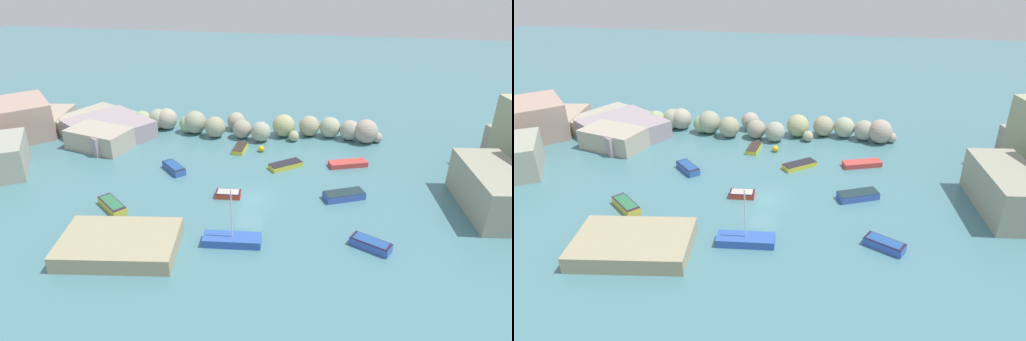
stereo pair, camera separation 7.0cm
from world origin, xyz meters
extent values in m
plane|color=teal|center=(0.00, 0.00, 0.00)|extent=(160.00, 160.00, 0.00)
cube|color=#ABA58F|center=(-20.75, 13.43, 0.84)|extent=(11.54, 11.18, 1.69)
cube|color=tan|center=(-28.70, 13.41, 0.92)|extent=(7.61, 7.71, 1.84)
cube|color=tan|center=(-29.88, 9.49, 2.12)|extent=(11.25, 11.16, 4.24)
cube|color=tan|center=(-29.84, 12.05, 1.42)|extent=(7.08, 7.08, 2.84)
cube|color=#A49298|center=(-18.66, 11.51, 1.05)|extent=(11.41, 11.26, 2.10)
cube|color=#B4A792|center=(-18.41, 8.62, 1.09)|extent=(7.49, 5.59, 2.19)
cube|color=#9C9C84|center=(20.58, 1.67, 1.88)|extent=(5.30, 9.34, 3.77)
sphere|color=#9BAC7A|center=(-15.81, 14.57, 1.17)|extent=(2.33, 2.33, 2.33)
sphere|color=#9CA489|center=(-13.98, 15.26, 1.22)|extent=(2.44, 2.44, 2.44)
sphere|color=#B0A591|center=(-12.91, 15.31, 1.27)|extent=(2.54, 2.54, 2.54)
sphere|color=#96B17B|center=(-10.00, 14.55, 1.06)|extent=(2.13, 2.13, 2.13)
sphere|color=#9DA183|center=(-9.13, 14.53, 1.35)|extent=(2.70, 2.70, 2.70)
sphere|color=tan|center=(-6.50, 13.72, 1.22)|extent=(2.44, 2.44, 2.44)
sphere|color=#AAA18F|center=(-4.49, 16.33, 1.09)|extent=(2.18, 2.18, 2.18)
sphere|color=#A49A85|center=(-3.31, 13.90, 1.10)|extent=(2.21, 2.21, 2.21)
sphere|color=#A1A991|center=(-1.02, 13.33, 1.15)|extent=(2.30, 2.30, 2.30)
sphere|color=tan|center=(1.42, 15.22, 1.31)|extent=(2.63, 2.63, 2.63)
sphere|color=#A9AC83|center=(2.75, 13.89, 0.62)|extent=(1.24, 1.24, 1.24)
sphere|color=tan|center=(4.37, 15.87, 1.20)|extent=(2.41, 2.41, 2.41)
sphere|color=#AAB190|center=(6.78, 15.84, 1.20)|extent=(2.41, 2.41, 2.41)
sphere|color=#A8A18F|center=(9.07, 15.35, 1.17)|extent=(2.34, 2.34, 2.34)
sphere|color=#B09F8E|center=(10.85, 14.85, 1.35)|extent=(2.71, 2.71, 2.71)
sphere|color=tan|center=(12.17, 15.06, 0.60)|extent=(1.20, 1.20, 1.20)
cube|color=tan|center=(-8.16, -9.14, 0.63)|extent=(9.23, 6.69, 1.27)
sphere|color=gold|center=(-0.49, 10.37, 0.35)|extent=(0.69, 0.69, 0.69)
cube|color=#3B59B3|center=(8.38, 1.45, 0.31)|extent=(3.89, 2.76, 0.61)
cube|color=#1D3137|center=(8.38, 1.45, 0.64)|extent=(3.81, 2.70, 0.06)
cube|color=#3058B4|center=(-0.12, -6.86, 0.33)|extent=(4.56, 1.91, 0.66)
cylinder|color=silver|center=(-0.12, -6.86, 2.70)|extent=(0.10, 0.10, 4.08)
cube|color=#345BAF|center=(-8.42, 4.25, 0.32)|extent=(2.96, 2.95, 0.64)
cube|color=#21212E|center=(-8.42, 4.25, 0.67)|extent=(2.90, 2.89, 0.06)
cube|color=#234C93|center=(-8.42, 4.25, 0.68)|extent=(2.51, 2.51, 0.08)
cube|color=gold|center=(2.53, 6.90, 0.24)|extent=(3.49, 3.13, 0.48)
cube|color=#26212B|center=(2.53, 6.90, 0.51)|extent=(3.42, 3.07, 0.06)
cube|color=#C53E2A|center=(-1.95, 0.09, 0.24)|extent=(2.34, 1.33, 0.48)
cube|color=#2C1A2F|center=(-1.95, 0.09, 0.51)|extent=(2.29, 1.31, 0.06)
cube|color=#ADA89E|center=(-1.95, 0.09, 0.52)|extent=(1.99, 1.13, 0.08)
cube|color=gold|center=(-11.37, -3.57, 0.32)|extent=(3.31, 3.10, 0.63)
cube|color=#2E1C30|center=(-11.37, -3.57, 0.66)|extent=(3.25, 3.03, 0.06)
cube|color=#2D7047|center=(-11.37, -3.57, 0.67)|extent=(2.82, 2.63, 0.08)
cube|color=#CF423C|center=(8.82, 8.27, 0.26)|extent=(4.11, 2.51, 0.52)
cube|color=gold|center=(-2.87, 10.36, 0.22)|extent=(1.35, 2.90, 0.44)
cube|color=#322923|center=(-2.87, 10.36, 0.47)|extent=(1.32, 2.84, 0.06)
cube|color=#3958BB|center=(10.30, -5.75, 0.31)|extent=(3.24, 2.41, 0.63)
cube|color=#251B2D|center=(10.30, -5.75, 0.66)|extent=(3.18, 2.36, 0.06)
cube|color=#234C93|center=(10.30, -5.75, 0.67)|extent=(2.76, 2.05, 0.08)
camera|label=1|loc=(6.37, -35.17, 20.88)|focal=32.32mm
camera|label=2|loc=(6.44, -35.16, 20.88)|focal=32.32mm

